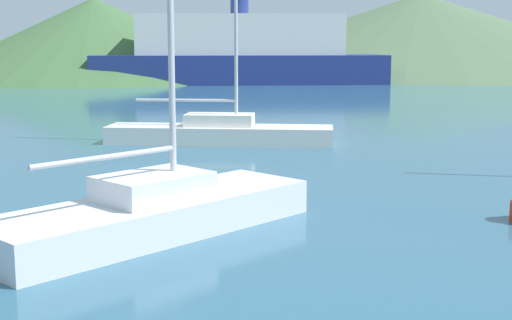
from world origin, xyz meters
The scene contains 5 objects.
sailboat_middle centered at (1.80, 24.65, 0.46)m, with size 7.92×4.77×11.05m.
sailboat_outer centered at (-2.62, 13.50, 0.46)m, with size 6.72×4.79×8.41m.
ferry_distant centered at (13.29, 59.10, 2.55)m, with size 25.40×11.93×7.41m.
hill_east centered at (2.70, 72.56, 3.88)m, with size 32.75×32.75×7.76m.
hill_far_east centered at (41.15, 76.24, 4.58)m, with size 55.82×55.82×9.16m.
Camera 1 is at (-4.94, 0.69, 3.54)m, focal length 50.00 mm.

